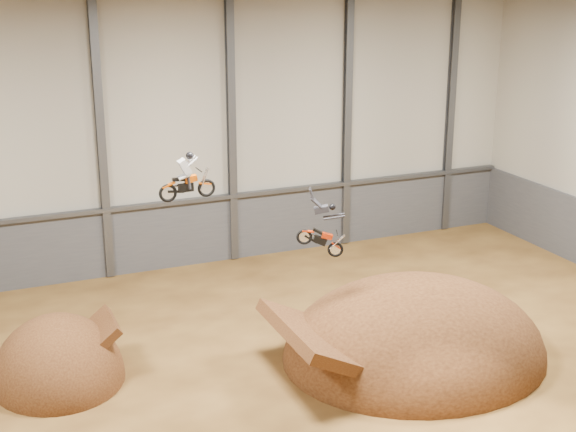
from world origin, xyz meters
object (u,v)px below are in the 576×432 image
object	(u,v)px
fmx_rider_a	(187,174)
fmx_rider_b	(317,223)
takeoff_ramp	(60,379)
landing_ramp	(414,356)

from	to	relation	value
fmx_rider_a	fmx_rider_b	world-z (taller)	fmx_rider_a
takeoff_ramp	fmx_rider_b	xyz separation A→B (m)	(9.70, -2.38, 5.74)
takeoff_ramp	fmx_rider_a	distance (m)	9.51
takeoff_ramp	fmx_rider_b	size ratio (longest dim) A/B	2.25
fmx_rider_a	fmx_rider_b	distance (m)	5.37
landing_ramp	fmx_rider_a	distance (m)	11.93
fmx_rider_a	takeoff_ramp	bearing A→B (deg)	160.47
fmx_rider_b	takeoff_ramp	bearing A→B (deg)	-171.41
fmx_rider_b	fmx_rider_a	bearing A→B (deg)	-165.72
fmx_rider_a	fmx_rider_b	size ratio (longest dim) A/B	0.82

